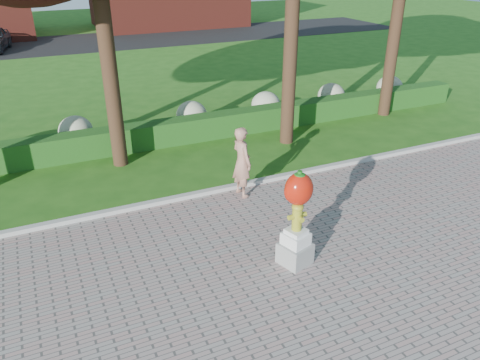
# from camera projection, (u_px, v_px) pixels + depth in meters

# --- Properties ---
(ground) EXTENTS (100.00, 100.00, 0.00)m
(ground) POSITION_uv_depth(u_px,v_px,m) (271.00, 251.00, 10.11)
(ground) COLOR #235715
(ground) RESTS_ON ground
(curb) EXTENTS (40.00, 0.18, 0.15)m
(curb) POSITION_uv_depth(u_px,v_px,m) (219.00, 190.00, 12.52)
(curb) COLOR #ADADA5
(curb) RESTS_ON ground
(lawn_hedge) EXTENTS (24.00, 0.70, 0.80)m
(lawn_hedge) POSITION_uv_depth(u_px,v_px,m) (173.00, 132.00, 15.64)
(lawn_hedge) COLOR #1E4814
(lawn_hedge) RESTS_ON ground
(hydrangea_row) EXTENTS (20.10, 1.10, 0.99)m
(hydrangea_row) POSITION_uv_depth(u_px,v_px,m) (180.00, 116.00, 16.61)
(hydrangea_row) COLOR #A5B187
(hydrangea_row) RESTS_ON ground
(street) EXTENTS (50.00, 8.00, 0.02)m
(street) POSITION_uv_depth(u_px,v_px,m) (85.00, 43.00, 32.95)
(street) COLOR black
(street) RESTS_ON ground
(hydrant_sculpture) EXTENTS (0.71, 0.71, 2.09)m
(hydrant_sculpture) POSITION_uv_depth(u_px,v_px,m) (297.00, 216.00, 9.20)
(hydrant_sculpture) COLOR gray
(hydrant_sculpture) RESTS_ON walkway
(woman) EXTENTS (0.53, 0.73, 1.88)m
(woman) POSITION_uv_depth(u_px,v_px,m) (242.00, 162.00, 11.98)
(woman) COLOR #A6735E
(woman) RESTS_ON walkway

